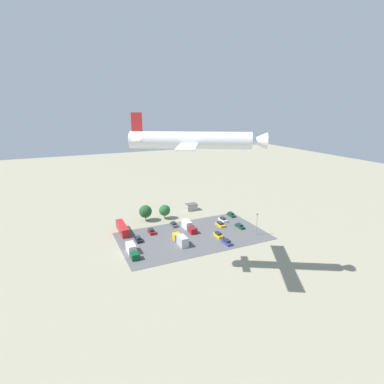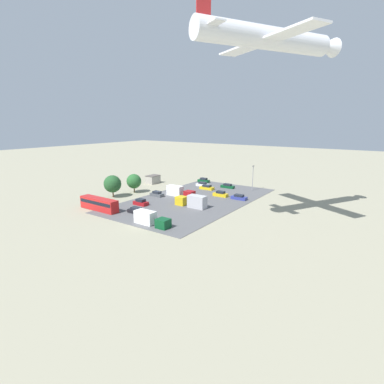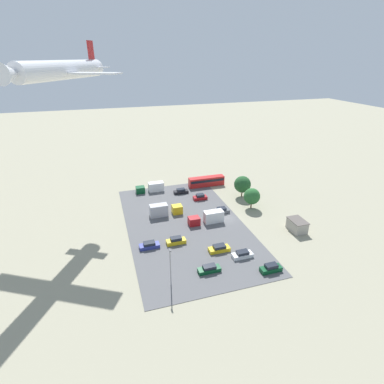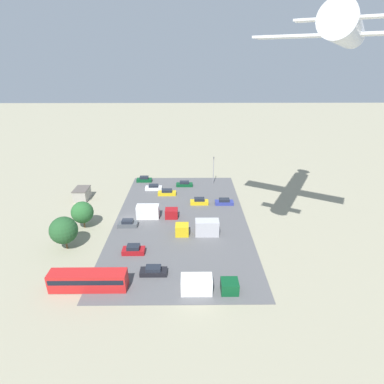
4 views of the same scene
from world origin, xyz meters
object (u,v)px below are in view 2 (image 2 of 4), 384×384
(parked_car_7, at_px, (221,194))
(parked_truck_0, at_px, (179,192))
(parked_car_4, at_px, (203,184))
(airplane, at_px, (272,39))
(parked_car_2, at_px, (136,211))
(parked_car_8, at_px, (141,202))
(parked_car_3, at_px, (157,194))
(parked_car_5, at_px, (239,197))
(shed_building, at_px, (153,179))
(parked_car_6, at_px, (204,180))
(parked_truck_2, at_px, (150,219))
(parked_car_1, at_px, (228,186))
(parked_car_0, at_px, (207,188))
(parked_truck_1, at_px, (193,201))
(bus, at_px, (99,204))

(parked_car_7, bearing_deg, parked_truck_0, 123.53)
(parked_car_4, xyz_separation_m, parked_car_7, (9.20, 12.32, 0.08))
(airplane, bearing_deg, parked_truck_0, -171.08)
(parked_car_2, height_order, parked_car_8, parked_car_8)
(parked_car_3, bearing_deg, parked_car_4, 170.30)
(parked_car_2, distance_m, parked_car_5, 30.16)
(parked_car_5, bearing_deg, parked_car_3, -64.26)
(shed_building, relative_size, parked_car_5, 1.09)
(parked_car_8, bearing_deg, parked_car_6, 4.66)
(shed_building, relative_size, parked_car_2, 1.10)
(parked_truck_2, bearing_deg, parked_car_1, -174.74)
(parked_car_1, bearing_deg, parked_car_0, -37.63)
(parked_car_2, bearing_deg, parked_truck_1, 146.60)
(parked_car_4, xyz_separation_m, parked_car_5, (9.34, 18.48, 0.00))
(parked_car_2, xyz_separation_m, parked_car_3, (-15.82, -7.25, 0.02))
(bus, xyz_separation_m, parked_car_0, (-35.53, 9.76, -1.03))
(parked_car_8, relative_size, parked_truck_1, 0.47)
(parked_car_4, height_order, parked_truck_1, parked_truck_1)
(shed_building, distance_m, parked_car_7, 30.17)
(parked_car_6, distance_m, parked_car_8, 35.78)
(parked_car_5, height_order, parked_truck_1, parked_truck_1)
(parked_car_3, relative_size, parked_car_4, 0.92)
(parked_car_3, relative_size, parked_car_6, 0.95)
(bus, height_order, parked_truck_2, bus)
(airplane, bearing_deg, parked_car_8, -146.81)
(parked_car_3, height_order, parked_car_4, parked_car_3)
(shed_building, bearing_deg, parked_car_2, 35.77)
(parked_car_7, distance_m, parked_truck_2, 30.73)
(shed_building, xyz_separation_m, parked_truck_1, (17.50, 29.66, 0.09))
(parked_car_8, xyz_separation_m, parked_truck_1, (-6.35, 12.48, 0.80))
(parked_car_2, xyz_separation_m, parked_car_5, (-26.37, 14.63, -0.01))
(shed_building, bearing_deg, airplane, 66.73)
(parked_car_8, height_order, parked_truck_1, parked_truck_1)
(parked_car_0, relative_size, parked_car_5, 1.05)
(bus, bearing_deg, parked_truck_1, 131.32)
(parked_car_0, height_order, parked_car_1, parked_car_0)
(parked_car_1, bearing_deg, parked_car_3, -28.03)
(bus, relative_size, parked_truck_2, 1.36)
(parked_car_5, distance_m, airplane, 42.76)
(parked_car_3, xyz_separation_m, airplane, (7.61, 36.08, 35.98))
(parked_car_3, relative_size, parked_truck_2, 0.48)
(parked_truck_0, bearing_deg, parked_car_8, -10.22)
(shed_building, distance_m, parked_car_0, 21.73)
(parked_truck_0, xyz_separation_m, parked_truck_1, (7.31, 10.02, 0.12))
(parked_car_8, xyz_separation_m, parked_truck_0, (-13.66, 2.46, 0.67))
(bus, bearing_deg, parked_car_3, 172.76)
(bus, distance_m, parked_car_8, 10.79)
(parked_car_1, distance_m, parked_truck_0, 19.55)
(parked_car_6, xyz_separation_m, parked_car_7, (15.14, 15.71, -0.00))
(parked_car_3, relative_size, parked_truck_1, 0.47)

